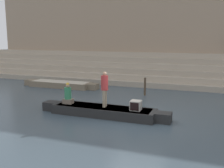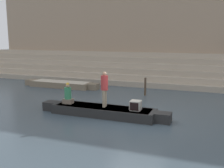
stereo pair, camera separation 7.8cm
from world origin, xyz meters
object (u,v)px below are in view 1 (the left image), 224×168
object	(u,v)px
moored_boat_shore	(60,84)
person_standing	(105,87)
tv_set	(136,105)
rowboat_main	(103,111)
person_rowing	(68,95)
mooring_post	(145,87)

from	to	relation	value
moored_boat_shore	person_standing	bearing A→B (deg)	-44.08
person_standing	tv_set	distance (m)	1.71
rowboat_main	person_rowing	size ratio (longest dim) A/B	6.05
person_standing	person_rowing	distance (m)	2.02
tv_set	mooring_post	xyz separation A→B (m)	(-0.80, 5.09, -0.08)
person_standing	tv_set	size ratio (longest dim) A/B	3.47
rowboat_main	mooring_post	bearing A→B (deg)	78.11
person_standing	tv_set	world-z (taller)	person_standing
person_standing	moored_boat_shore	xyz separation A→B (m)	(-5.89, 5.63, -1.18)
tv_set	person_standing	bearing A→B (deg)	175.36
person_rowing	moored_boat_shore	size ratio (longest dim) A/B	0.17
tv_set	rowboat_main	bearing A→B (deg)	176.42
rowboat_main	tv_set	size ratio (longest dim) A/B	13.21
tv_set	moored_boat_shore	bearing A→B (deg)	139.55
person_rowing	moored_boat_shore	distance (m)	6.95
rowboat_main	tv_set	distance (m)	1.66
moored_boat_shore	tv_set	bearing A→B (deg)	-37.74
rowboat_main	person_standing	bearing A→B (deg)	19.00
person_standing	mooring_post	world-z (taller)	person_standing
mooring_post	person_rowing	bearing A→B (deg)	-117.68
person_standing	mooring_post	xyz separation A→B (m)	(0.73, 5.04, -0.83)
person_standing	tv_set	bearing A→B (deg)	13.69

